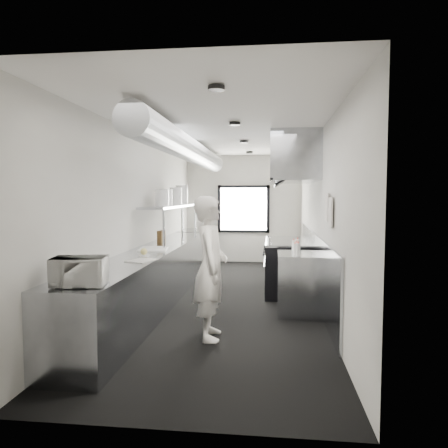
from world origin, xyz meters
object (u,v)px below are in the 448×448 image
(plate_stack_d, at_px, (182,195))
(small_plate, at_px, (144,255))
(pass_shelf, at_px, (172,207))
(deli_tub_a, at_px, (78,271))
(squeeze_bottle_d, at_px, (298,246))
(far_work_table, at_px, (195,248))
(bottle_station, at_px, (299,283))
(squeeze_bottle_b, at_px, (295,249))
(cutting_board, at_px, (153,249))
(plate_stack_c, at_px, (176,196))
(plate_stack_a, at_px, (162,198))
(microwave, at_px, (79,271))
(squeeze_bottle_c, at_px, (297,248))
(plate_stack_b, at_px, (166,198))
(prep_counter, at_px, (153,277))
(exhaust_hood, at_px, (293,160))
(range, at_px, (288,266))
(squeeze_bottle_a, at_px, (298,250))
(deli_tub_b, at_px, (83,271))
(knife_block, at_px, (161,236))
(line_cook, at_px, (211,267))
(squeeze_bottle_e, at_px, (294,245))

(plate_stack_d, bearing_deg, small_plate, -88.30)
(pass_shelf, relative_size, deli_tub_a, 19.89)
(squeeze_bottle_d, bearing_deg, far_work_table, 121.30)
(bottle_station, bearing_deg, squeeze_bottle_b, -113.70)
(far_work_table, relative_size, cutting_board, 2.08)
(deli_tub_a, relative_size, plate_stack_c, 0.44)
(pass_shelf, distance_m, far_work_table, 2.45)
(plate_stack_a, height_order, plate_stack_c, plate_stack_c)
(deli_tub_a, distance_m, plate_stack_d, 4.58)
(microwave, distance_m, squeeze_bottle_c, 3.28)
(pass_shelf, xyz_separation_m, plate_stack_a, (-0.01, -0.72, 0.18))
(plate_stack_b, bearing_deg, prep_counter, -87.16)
(exhaust_hood, bearing_deg, range, 180.00)
(deli_tub_a, bearing_deg, squeeze_bottle_b, 37.12)
(squeeze_bottle_a, bearing_deg, squeeze_bottle_c, 91.22)
(far_work_table, xyz_separation_m, squeeze_bottle_d, (2.28, -3.74, 0.55))
(plate_stack_a, xyz_separation_m, squeeze_bottle_a, (2.31, -1.28, -0.72))
(cutting_board, distance_m, squeeze_bottle_c, 2.25)
(deli_tub_a, relative_size, squeeze_bottle_b, 0.89)
(deli_tub_a, height_order, plate_stack_c, plate_stack_c)
(microwave, xyz_separation_m, plate_stack_a, (-0.10, 3.46, 0.68))
(squeeze_bottle_d, bearing_deg, pass_shelf, 146.34)
(range, xyz_separation_m, deli_tub_b, (-2.35, -3.35, 0.48))
(squeeze_bottle_a, bearing_deg, small_plate, -174.69)
(plate_stack_a, height_order, squeeze_bottle_c, plate_stack_a)
(plate_stack_a, relative_size, squeeze_bottle_c, 1.71)
(knife_block, bearing_deg, deli_tub_b, -83.70)
(squeeze_bottle_d, bearing_deg, plate_stack_a, 160.55)
(deli_tub_b, distance_m, knife_block, 3.14)
(line_cook, xyz_separation_m, plate_stack_b, (-1.19, 2.51, 0.84))
(deli_tub_a, bearing_deg, plate_stack_a, 87.26)
(prep_counter, relative_size, squeeze_bottle_b, 35.54)
(squeeze_bottle_d, bearing_deg, squeeze_bottle_e, 108.10)
(squeeze_bottle_e, bearing_deg, knife_block, 159.61)
(deli_tub_a, xyz_separation_m, plate_stack_d, (0.17, 4.50, 0.82))
(microwave, xyz_separation_m, squeeze_bottle_c, (2.20, 2.44, -0.05))
(line_cook, bearing_deg, squeeze_bottle_e, -42.15)
(plate_stack_b, distance_m, squeeze_bottle_a, 2.89)
(knife_block, bearing_deg, squeeze_bottle_c, -20.44)
(squeeze_bottle_a, bearing_deg, pass_shelf, 138.98)
(range, xyz_separation_m, plate_stack_d, (-2.21, 1.09, 1.30))
(range, height_order, plate_stack_b, plate_stack_b)
(range, distance_m, knife_block, 2.39)
(small_plate, height_order, plate_stack_c, plate_stack_c)
(plate_stack_b, xyz_separation_m, squeeze_bottle_e, (2.28, -0.97, -0.74))
(plate_stack_b, distance_m, squeeze_bottle_c, 2.76)
(plate_stack_c, height_order, squeeze_bottle_e, plate_stack_c)
(plate_stack_d, bearing_deg, squeeze_bottle_d, -45.39)
(pass_shelf, height_order, squeeze_bottle_d, pass_shelf)
(exhaust_hood, bearing_deg, deli_tub_a, -125.58)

